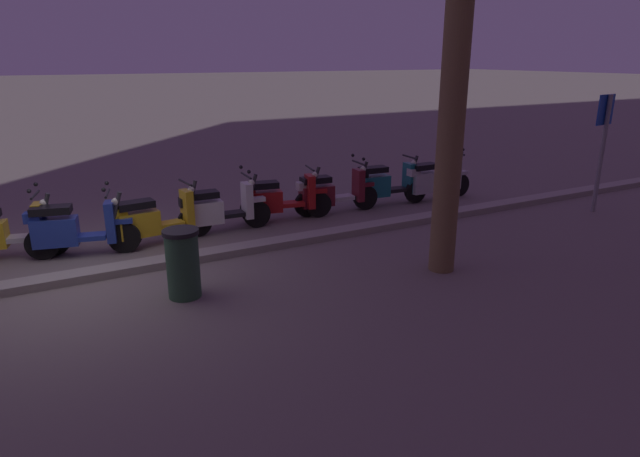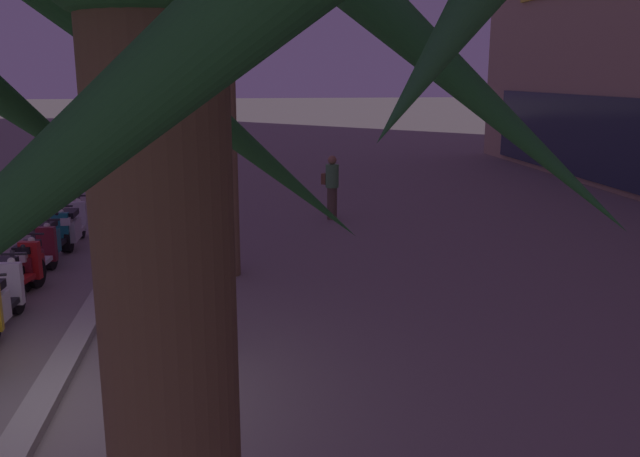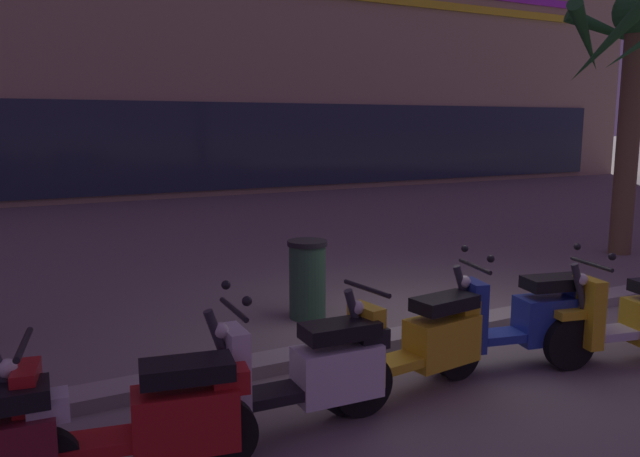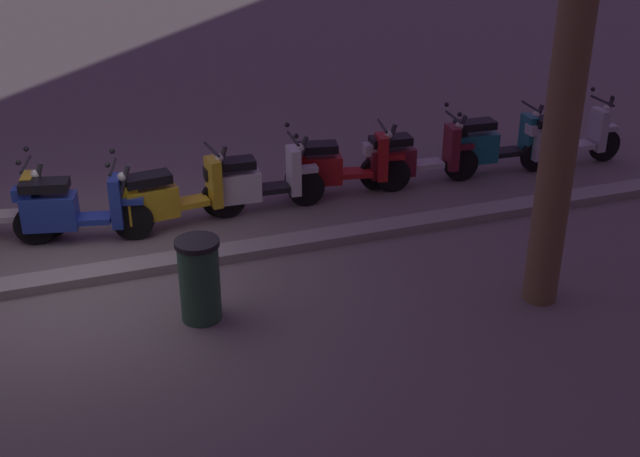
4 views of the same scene
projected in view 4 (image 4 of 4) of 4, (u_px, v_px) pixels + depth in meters
ground_plane at (72, 289)px, 9.63m from camera, size 200.00×200.00×0.00m
curb_strip at (71, 278)px, 9.74m from camera, size 60.00×0.36×0.12m
scooter_silver_lead_nearest at (565, 139)px, 12.89m from camera, size 1.80×0.56×1.17m
scooter_teal_mid_front at (491, 145)px, 12.65m from camera, size 1.81×0.56×1.04m
scooter_maroon_tail_end at (411, 158)px, 12.21m from camera, size 1.87×0.56×1.17m
scooter_red_last_in_row at (338, 166)px, 11.92m from camera, size 1.84×0.68×1.04m
scooter_white_far_back at (254, 182)px, 11.38m from camera, size 1.75×0.56×1.17m
scooter_yellow_mid_centre at (171, 197)px, 10.92m from camera, size 1.79×0.57×1.04m
scooter_blue_second_in_line at (71, 209)px, 10.52m from camera, size 1.74×0.70×1.17m
litter_bin at (199, 279)px, 8.86m from camera, size 0.48×0.48×0.95m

